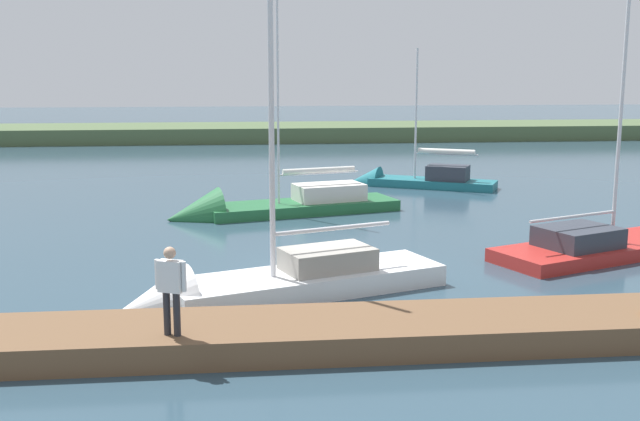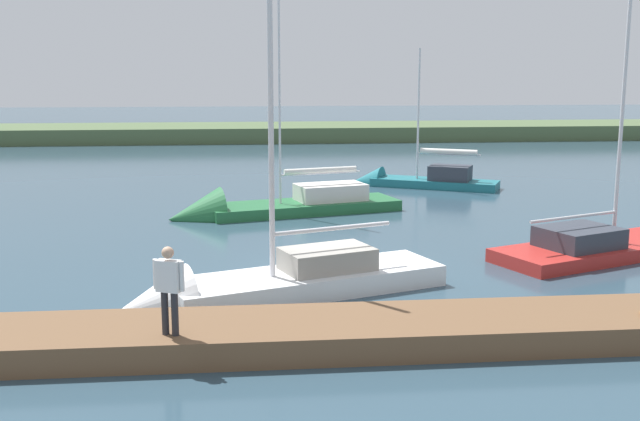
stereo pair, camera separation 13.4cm
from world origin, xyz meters
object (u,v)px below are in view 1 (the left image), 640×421
Objects in this scene: sailboat_mid_channel at (412,183)px; sailboat_outer_mooring at (639,247)px; person_on_dock at (171,284)px; sailboat_near_dock at (262,293)px; sailboat_inner_slip at (263,211)px.

sailboat_outer_mooring is (-4.29, 14.05, -0.08)m from sailboat_mid_channel.
person_on_dock is at bearing -172.13° from sailboat_outer_mooring.
sailboat_outer_mooring is at bearing 133.82° from sailboat_mid_channel.
sailboat_outer_mooring is (-12.28, -4.14, -0.07)m from sailboat_near_dock.
sailboat_near_dock is (7.99, 18.19, -0.01)m from sailboat_mid_channel.
person_on_dock is at bearing 45.74° from sailboat_near_dock.
sailboat_near_dock is 4.95× the size of person_on_dock.
sailboat_inner_slip is at bearing 68.78° from sailboat_mid_channel.
sailboat_outer_mooring reaches higher than sailboat_near_dock.
person_on_dock is at bearing 66.58° from sailboat_inner_slip.
sailboat_mid_channel is at bearing -0.13° from person_on_dock.
sailboat_mid_channel is at bearing -133.62° from sailboat_near_dock.
sailboat_inner_slip is 11.35m from sailboat_near_dock.
sailboat_near_dock is at bearing 72.95° from sailboat_inner_slip.
sailboat_mid_channel is 0.73× the size of sailboat_outer_mooring.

